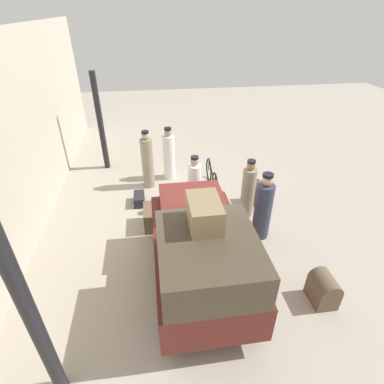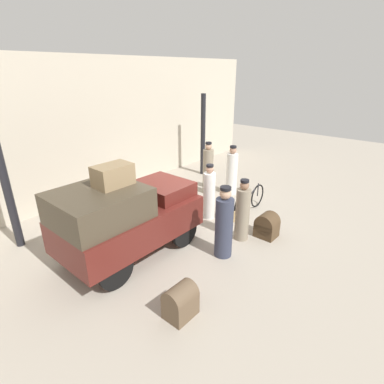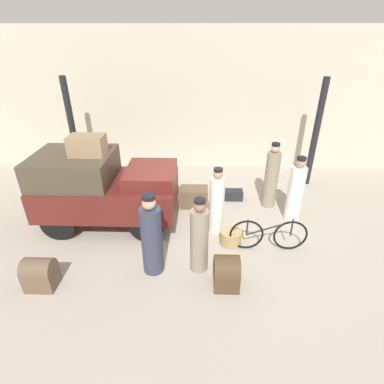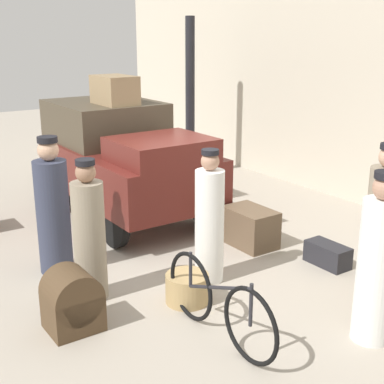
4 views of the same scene
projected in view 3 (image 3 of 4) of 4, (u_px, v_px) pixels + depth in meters
ground_plane at (184, 230)px, 7.33m from camera, size 30.00×30.00×0.00m
station_building_facade at (189, 102)px, 9.85m from camera, size 16.00×0.15×4.50m
canopy_pillar_left at (73, 132)px, 9.03m from camera, size 0.19×0.19×3.21m
canopy_pillar_right at (316, 134)px, 8.85m from camera, size 0.19×0.19×3.21m
truck at (103, 186)px, 7.21m from camera, size 3.27×1.71×1.81m
bicycle at (268, 235)px, 6.52m from camera, size 1.69×0.04×0.79m
wicker_basket at (231, 237)px, 6.79m from camera, size 0.49×0.49×0.33m
conductor_in_dark_uniform at (152, 238)px, 5.75m from camera, size 0.41×0.41×1.73m
porter_lifting_near_truck at (199, 238)px, 5.81m from camera, size 0.36×0.36×1.62m
porter_carrying_trunk at (217, 203)px, 7.00m from camera, size 0.35×0.35×1.63m
porter_with_bicycle at (295, 192)px, 7.39m from camera, size 0.38×0.38×1.71m
porter_standing_middle at (271, 178)px, 7.98m from camera, size 0.36×0.36×1.81m
trunk_barrel_dark at (40, 273)px, 5.56m from camera, size 0.55×0.43×0.64m
trunk_large_brown at (232, 195)px, 8.61m from camera, size 0.58×0.29×0.29m
suitcase_black_upright at (194, 197)px, 8.24m from camera, size 0.75×0.50×0.53m
suitcase_tan_flat at (226, 272)px, 5.61m from camera, size 0.47×0.53×0.65m
trunk_on_truck_roof at (87, 145)px, 6.72m from camera, size 0.78×0.51×0.45m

